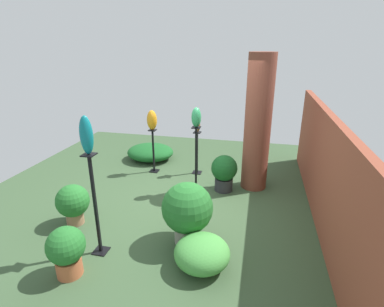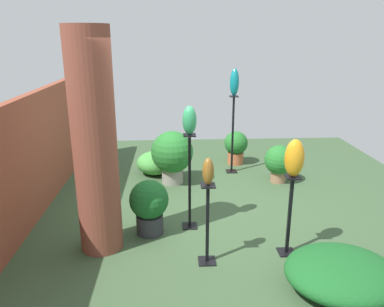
{
  "view_description": "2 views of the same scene",
  "coord_description": "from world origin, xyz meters",
  "px_view_note": "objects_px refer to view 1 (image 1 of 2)",
  "views": [
    {
      "loc": [
        4.73,
        1.23,
        2.77
      ],
      "look_at": [
        -0.29,
        0.08,
        0.88
      ],
      "focal_mm": 28.0,
      "sensor_mm": 36.0,
      "label": 1
    },
    {
      "loc": [
        -5.17,
        0.32,
        2.51
      ],
      "look_at": [
        -0.24,
        0.06,
        0.96
      ],
      "focal_mm": 35.0,
      "sensor_mm": 36.0,
      "label": 2
    }
  ],
  "objects_px": {
    "pedestal_bronze": "(197,155)",
    "pedestal_amber": "(153,153)",
    "art_vase_bronze": "(197,125)",
    "art_vase_amber": "(152,120)",
    "potted_plant_mid_right": "(187,210)",
    "brick_pillar": "(258,124)",
    "pedestal_jade": "(196,162)",
    "art_vase_teal": "(86,135)",
    "potted_plant_mid_left": "(224,171)",
    "art_vase_jade": "(196,117)",
    "pedestal_teal": "(96,209)",
    "potted_plant_front_left": "(66,249)",
    "potted_plant_back_center": "(73,202)"
  },
  "relations": [
    {
      "from": "art_vase_amber",
      "to": "potted_plant_mid_right",
      "type": "distance_m",
      "value": 2.82
    },
    {
      "from": "potted_plant_mid_right",
      "to": "potted_plant_back_center",
      "type": "xyz_separation_m",
      "value": [
        -0.06,
        -1.9,
        -0.15
      ]
    },
    {
      "from": "pedestal_amber",
      "to": "art_vase_teal",
      "type": "bearing_deg",
      "value": 4.5
    },
    {
      "from": "brick_pillar",
      "to": "art_vase_bronze",
      "type": "xyz_separation_m",
      "value": [
        -0.41,
        -1.27,
        -0.2
      ]
    },
    {
      "from": "pedestal_amber",
      "to": "potted_plant_mid_right",
      "type": "distance_m",
      "value": 2.74
    },
    {
      "from": "pedestal_jade",
      "to": "potted_plant_mid_left",
      "type": "xyz_separation_m",
      "value": [
        -0.13,
        0.54,
        -0.19
      ]
    },
    {
      "from": "pedestal_bronze",
      "to": "art_vase_teal",
      "type": "distance_m",
      "value": 3.35
    },
    {
      "from": "art_vase_amber",
      "to": "potted_plant_mid_left",
      "type": "height_order",
      "value": "art_vase_amber"
    },
    {
      "from": "brick_pillar",
      "to": "pedestal_amber",
      "type": "distance_m",
      "value": 2.43
    },
    {
      "from": "art_vase_teal",
      "to": "art_vase_jade",
      "type": "relative_size",
      "value": 1.34
    },
    {
      "from": "pedestal_jade",
      "to": "potted_plant_front_left",
      "type": "bearing_deg",
      "value": -22.13
    },
    {
      "from": "pedestal_amber",
      "to": "art_vase_amber",
      "type": "xyz_separation_m",
      "value": [
        -0.0,
        0.0,
        0.76
      ]
    },
    {
      "from": "pedestal_amber",
      "to": "art_vase_bronze",
      "type": "xyz_separation_m",
      "value": [
        -0.14,
        0.98,
        0.67
      ]
    },
    {
      "from": "pedestal_amber",
      "to": "potted_plant_back_center",
      "type": "xyz_separation_m",
      "value": [
        2.31,
        -0.53,
        -0.06
      ]
    },
    {
      "from": "brick_pillar",
      "to": "pedestal_teal",
      "type": "height_order",
      "value": "brick_pillar"
    },
    {
      "from": "art_vase_jade",
      "to": "potted_plant_front_left",
      "type": "distance_m",
      "value": 3.06
    },
    {
      "from": "pedestal_bronze",
      "to": "potted_plant_front_left",
      "type": "relative_size",
      "value": 1.43
    },
    {
      "from": "brick_pillar",
      "to": "potted_plant_back_center",
      "type": "height_order",
      "value": "brick_pillar"
    },
    {
      "from": "pedestal_amber",
      "to": "potted_plant_mid_left",
      "type": "height_order",
      "value": "pedestal_amber"
    },
    {
      "from": "art_vase_bronze",
      "to": "pedestal_jade",
      "type": "bearing_deg",
      "value": 10.57
    },
    {
      "from": "art_vase_amber",
      "to": "potted_plant_front_left",
      "type": "distance_m",
      "value": 3.46
    },
    {
      "from": "pedestal_bronze",
      "to": "art_vase_amber",
      "type": "relative_size",
      "value": 2.21
    },
    {
      "from": "art_vase_teal",
      "to": "potted_plant_mid_left",
      "type": "xyz_separation_m",
      "value": [
        -2.28,
        1.45,
        -1.31
      ]
    },
    {
      "from": "pedestal_bronze",
      "to": "potted_plant_mid_left",
      "type": "bearing_deg",
      "value": 44.02
    },
    {
      "from": "art_vase_teal",
      "to": "art_vase_jade",
      "type": "bearing_deg",
      "value": 156.9
    },
    {
      "from": "art_vase_teal",
      "to": "pedestal_teal",
      "type": "bearing_deg",
      "value": 0.0
    },
    {
      "from": "art_vase_bronze",
      "to": "pedestal_amber",
      "type": "bearing_deg",
      "value": -82.16
    },
    {
      "from": "pedestal_jade",
      "to": "art_vase_jade",
      "type": "distance_m",
      "value": 0.89
    },
    {
      "from": "pedestal_bronze",
      "to": "art_vase_bronze",
      "type": "xyz_separation_m",
      "value": [
        0.0,
        0.0,
        0.68
      ]
    },
    {
      "from": "pedestal_bronze",
      "to": "art_vase_jade",
      "type": "bearing_deg",
      "value": 10.57
    },
    {
      "from": "art_vase_teal",
      "to": "potted_plant_front_left",
      "type": "distance_m",
      "value": 1.44
    },
    {
      "from": "pedestal_bronze",
      "to": "pedestal_amber",
      "type": "distance_m",
      "value": 0.99
    },
    {
      "from": "art_vase_jade",
      "to": "art_vase_teal",
      "type": "bearing_deg",
      "value": -23.1
    },
    {
      "from": "art_vase_teal",
      "to": "potted_plant_back_center",
      "type": "bearing_deg",
      "value": -126.33
    },
    {
      "from": "pedestal_teal",
      "to": "pedestal_amber",
      "type": "xyz_separation_m",
      "value": [
        -2.87,
        -0.23,
        -0.23
      ]
    },
    {
      "from": "pedestal_jade",
      "to": "art_vase_teal",
      "type": "relative_size",
      "value": 2.65
    },
    {
      "from": "pedestal_teal",
      "to": "art_vase_jade",
      "type": "distance_m",
      "value": 2.47
    },
    {
      "from": "art_vase_jade",
      "to": "art_vase_amber",
      "type": "relative_size",
      "value": 0.85
    },
    {
      "from": "brick_pillar",
      "to": "art_vase_jade",
      "type": "bearing_deg",
      "value": -67.98
    },
    {
      "from": "pedestal_bronze",
      "to": "potted_plant_mid_left",
      "type": "distance_m",
      "value": 1.0
    },
    {
      "from": "pedestal_teal",
      "to": "pedestal_bronze",
      "type": "height_order",
      "value": "pedestal_teal"
    },
    {
      "from": "art_vase_jade",
      "to": "potted_plant_front_left",
      "type": "relative_size",
      "value": 0.55
    },
    {
      "from": "brick_pillar",
      "to": "potted_plant_mid_left",
      "type": "bearing_deg",
      "value": -61.22
    },
    {
      "from": "brick_pillar",
      "to": "art_vase_bronze",
      "type": "bearing_deg",
      "value": -107.75
    },
    {
      "from": "art_vase_bronze",
      "to": "potted_plant_back_center",
      "type": "bearing_deg",
      "value": -31.81
    },
    {
      "from": "art_vase_amber",
      "to": "potted_plant_mid_right",
      "type": "height_order",
      "value": "art_vase_amber"
    },
    {
      "from": "art_vase_teal",
      "to": "art_vase_jade",
      "type": "height_order",
      "value": "art_vase_teal"
    },
    {
      "from": "art_vase_teal",
      "to": "potted_plant_front_left",
      "type": "xyz_separation_m",
      "value": [
        0.49,
        -0.16,
        -1.34
      ]
    },
    {
      "from": "art_vase_bronze",
      "to": "potted_plant_mid_right",
      "type": "distance_m",
      "value": 2.6
    },
    {
      "from": "pedestal_jade",
      "to": "potted_plant_mid_left",
      "type": "height_order",
      "value": "pedestal_jade"
    }
  ]
}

